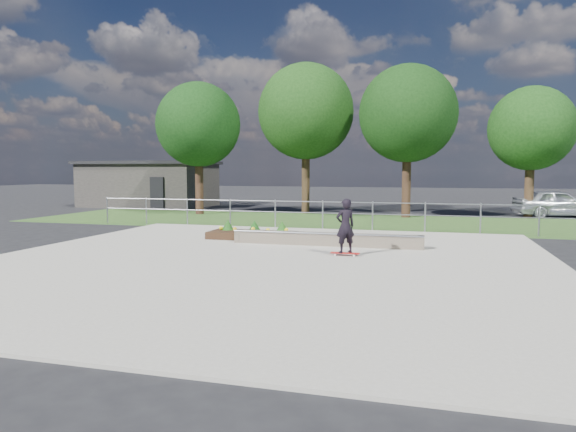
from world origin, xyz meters
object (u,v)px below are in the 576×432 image
object	(u,v)px
skateboarder	(345,226)
parked_car	(556,203)
grind_ledge	(326,239)
planter_bed	(253,233)

from	to	relation	value
skateboarder	parked_car	world-z (taller)	skateboarder
grind_ledge	parked_car	xyz separation A→B (m)	(9.43, 13.32, 0.45)
skateboarder	parked_car	size ratio (longest dim) A/B	0.38
grind_ledge	planter_bed	size ratio (longest dim) A/B	2.00
grind_ledge	parked_car	distance (m)	16.33
grind_ledge	parked_car	world-z (taller)	parked_car
grind_ledge	planter_bed	xyz separation A→B (m)	(-2.76, 0.93, -0.02)
grind_ledge	parked_car	bearing A→B (deg)	54.72
planter_bed	parked_car	distance (m)	17.39
planter_bed	parked_car	size ratio (longest dim) A/B	0.71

